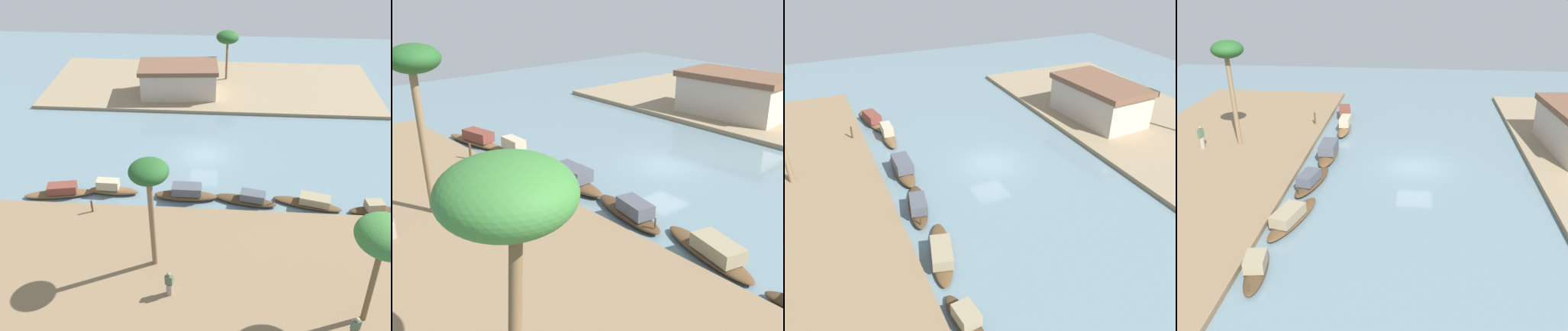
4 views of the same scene
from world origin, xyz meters
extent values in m
plane|color=slate|center=(0.00, 0.00, 0.00)|extent=(66.84, 66.84, 0.00)
cube|color=#937F60|center=(0.00, 14.92, 0.17)|extent=(36.99, 14.11, 0.34)
ellipsoid|color=brown|center=(-10.90, -6.66, 0.20)|extent=(5.44, 2.02, 0.39)
cube|color=brown|center=(-10.62, -6.61, 0.72)|extent=(2.32, 1.37, 0.65)
ellipsoid|color=brown|center=(-1.12, -6.33, 0.27)|extent=(4.84, 1.23, 0.54)
cube|color=#4C515B|center=(-1.02, -6.32, 0.88)|extent=(2.23, 1.12, 0.68)
ellipsoid|color=brown|center=(8.09, -6.60, 0.19)|extent=(5.22, 2.33, 0.38)
cube|color=gray|center=(8.58, -6.72, 0.68)|extent=(2.39, 1.56, 0.61)
ellipsoid|color=#47331E|center=(3.44, -6.54, 0.22)|extent=(4.84, 2.02, 0.43)
cube|color=#4C515B|center=(3.97, -6.65, 0.75)|extent=(1.98, 1.28, 0.62)
cylinder|color=#47331E|center=(5.48, -6.93, 0.63)|extent=(0.07, 0.07, 0.48)
ellipsoid|color=brown|center=(-6.75, -6.05, 0.25)|extent=(3.89, 1.01, 0.50)
cube|color=tan|center=(-7.17, -6.04, 0.87)|extent=(1.72, 0.82, 0.73)
ellipsoid|color=#47331E|center=(12.85, -7.05, 0.19)|extent=(3.75, 1.43, 0.37)
cube|color=gray|center=(12.84, -7.05, 0.69)|extent=(1.36, 1.06, 0.62)
cylinder|color=#4C3823|center=(-7.71, -8.76, 0.84)|extent=(0.14, 0.14, 1.00)
cube|color=#C6B29E|center=(-3.46, 12.01, 1.76)|extent=(8.29, 5.13, 2.84)
cube|color=brown|center=(-3.46, 12.01, 3.41)|extent=(8.79, 5.43, 0.46)
camera|label=1|loc=(1.52, -33.93, 21.59)|focal=41.80mm
camera|label=2|loc=(18.27, -21.82, 10.74)|focal=45.95mm
camera|label=3|loc=(24.74, -11.54, 15.30)|focal=39.01mm
camera|label=4|loc=(29.43, -0.13, 12.90)|focal=42.18mm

